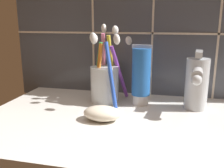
% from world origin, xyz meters
% --- Properties ---
extents(sink_counter, '(0.62, 0.38, 0.02)m').
position_xyz_m(sink_counter, '(0.00, 0.00, 0.01)').
color(sink_counter, silver).
rests_on(sink_counter, ground).
extents(tile_wall_backsplash, '(0.72, 0.02, 0.47)m').
position_xyz_m(tile_wall_backsplash, '(0.00, 0.19, 0.24)').
color(tile_wall_backsplash, '#4C515B').
rests_on(tile_wall_backsplash, ground).
extents(toothbrush_cup, '(0.10, 0.13, 0.18)m').
position_xyz_m(toothbrush_cup, '(-0.09, 0.10, 0.07)').
color(toothbrush_cup, silver).
rests_on(toothbrush_cup, sink_counter).
extents(toothpaste_tube, '(0.04, 0.04, 0.14)m').
position_xyz_m(toothpaste_tube, '(0.00, 0.10, 0.09)').
color(toothpaste_tube, white).
rests_on(toothpaste_tube, sink_counter).
extents(sink_faucet, '(0.05, 0.11, 0.13)m').
position_xyz_m(sink_faucet, '(0.12, 0.09, 0.08)').
color(sink_faucet, silver).
rests_on(sink_faucet, sink_counter).
extents(soap_bar, '(0.07, 0.05, 0.03)m').
position_xyz_m(soap_bar, '(-0.06, -0.02, 0.03)').
color(soap_bar, silver).
rests_on(soap_bar, sink_counter).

